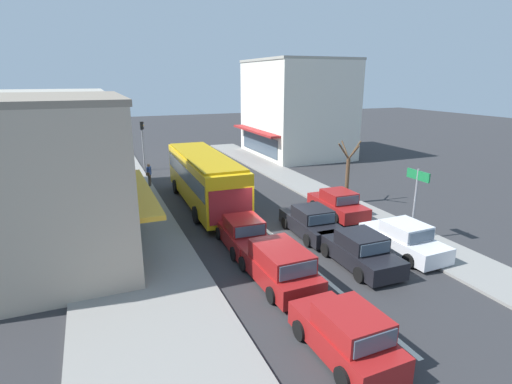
# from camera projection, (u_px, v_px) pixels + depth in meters

# --- Properties ---
(ground_plane) EXTENTS (140.00, 140.00, 0.00)m
(ground_plane) POSITION_uv_depth(u_px,v_px,m) (274.00, 236.00, 20.22)
(ground_plane) COLOR #2D2D30
(lane_centre_line) EXTENTS (0.20, 28.00, 0.01)m
(lane_centre_line) POSITION_uv_depth(u_px,v_px,m) (245.00, 212.00, 23.77)
(lane_centre_line) COLOR silver
(lane_centre_line) RESTS_ON ground
(sidewalk_left) EXTENTS (5.20, 44.00, 0.14)m
(sidewalk_left) POSITION_uv_depth(u_px,v_px,m) (123.00, 215.00, 23.04)
(sidewalk_left) COLOR gray
(sidewalk_left) RESTS_ON ground
(kerb_right) EXTENTS (2.80, 44.00, 0.12)m
(kerb_right) POSITION_uv_depth(u_px,v_px,m) (318.00, 192.00, 27.81)
(kerb_right) COLOR gray
(kerb_right) RESTS_ON ground
(shopfront_corner_near) EXTENTS (7.99, 9.04, 7.05)m
(shopfront_corner_near) POSITION_uv_depth(u_px,v_px,m) (41.00, 182.00, 16.72)
(shopfront_corner_near) COLOR #B2A38E
(shopfront_corner_near) RESTS_ON ground
(shopfront_mid_block) EXTENTS (7.27, 9.21, 6.97)m
(shopfront_mid_block) POSITION_uv_depth(u_px,v_px,m) (56.00, 148.00, 24.98)
(shopfront_mid_block) COLOR silver
(shopfront_mid_block) RESTS_ON ground
(building_right_far) EXTENTS (9.23, 10.58, 9.51)m
(building_right_far) POSITION_uv_depth(u_px,v_px,m) (297.00, 108.00, 40.36)
(building_right_far) COLOR silver
(building_right_far) RESTS_ON ground
(city_bus) EXTENTS (2.93, 10.91, 3.23)m
(city_bus) POSITION_uv_depth(u_px,v_px,m) (204.00, 176.00, 24.61)
(city_bus) COLOR yellow
(city_bus) RESTS_ON ground
(sedan_adjacent_lane_trail) EXTENTS (1.95, 4.22, 1.47)m
(sedan_adjacent_lane_trail) POSITION_uv_depth(u_px,v_px,m) (359.00, 251.00, 16.91)
(sedan_adjacent_lane_trail) COLOR black
(sedan_adjacent_lane_trail) RESTS_ON ground
(wagon_adjacent_lane_lead) EXTENTS (2.02, 4.54, 1.58)m
(wagon_adjacent_lane_lead) POSITION_uv_depth(u_px,v_px,m) (278.00, 265.00, 15.45)
(wagon_adjacent_lane_lead) COLOR maroon
(wagon_adjacent_lane_lead) RESTS_ON ground
(hatchback_behind_bus_mid) EXTENTS (1.90, 3.75, 1.54)m
(hatchback_behind_bus_mid) POSITION_uv_depth(u_px,v_px,m) (346.00, 334.00, 11.33)
(hatchback_behind_bus_mid) COLOR maroon
(hatchback_behind_bus_mid) RESTS_ON ground
(sedan_behind_bus_near) EXTENTS (2.02, 4.26, 1.47)m
(sedan_behind_bus_near) POSITION_uv_depth(u_px,v_px,m) (243.00, 234.00, 18.75)
(sedan_behind_bus_near) COLOR maroon
(sedan_behind_bus_near) RESTS_ON ground
(sedan_queue_gap_filler) EXTENTS (1.99, 4.25, 1.47)m
(sedan_queue_gap_filler) POSITION_uv_depth(u_px,v_px,m) (311.00, 223.00, 20.21)
(sedan_queue_gap_filler) COLOR black
(sedan_queue_gap_filler) RESTS_ON ground
(parked_sedan_kerb_front) EXTENTS (2.00, 4.25, 1.47)m
(parked_sedan_kerb_front) POSITION_uv_depth(u_px,v_px,m) (404.00, 239.00, 18.11)
(parked_sedan_kerb_front) COLOR silver
(parked_sedan_kerb_front) RESTS_ON ground
(parked_sedan_kerb_second) EXTENTS (1.98, 4.24, 1.47)m
(parked_sedan_kerb_second) POSITION_uv_depth(u_px,v_px,m) (338.00, 204.00, 23.15)
(parked_sedan_kerb_second) COLOR maroon
(parked_sedan_kerb_second) RESTS_ON ground
(traffic_light_downstreet) EXTENTS (0.33, 0.24, 4.20)m
(traffic_light_downstreet) POSITION_uv_depth(u_px,v_px,m) (143.00, 137.00, 33.91)
(traffic_light_downstreet) COLOR gray
(traffic_light_downstreet) RESTS_ON ground
(directional_road_sign) EXTENTS (0.10, 1.40, 3.60)m
(directional_road_sign) POSITION_uv_depth(u_px,v_px,m) (417.00, 188.00, 18.99)
(directional_road_sign) COLOR gray
(directional_road_sign) RESTS_ON ground
(street_tree_right) EXTENTS (1.68, 1.85, 3.98)m
(street_tree_right) POSITION_uv_depth(u_px,v_px,m) (348.00, 174.00, 24.97)
(street_tree_right) COLOR brown
(street_tree_right) RESTS_ON ground
(pedestrian_with_handbag_near) EXTENTS (0.45, 0.64, 1.63)m
(pedestrian_with_handbag_near) POSITION_uv_depth(u_px,v_px,m) (149.00, 173.00, 28.85)
(pedestrian_with_handbag_near) COLOR #4C4742
(pedestrian_with_handbag_near) RESTS_ON sidewalk_left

